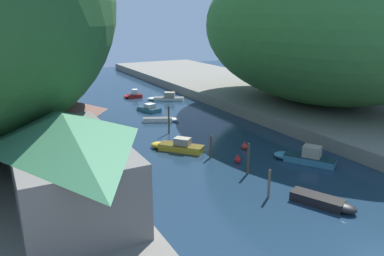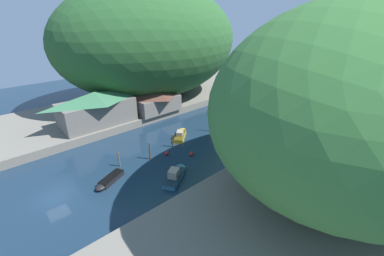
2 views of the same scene
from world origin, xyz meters
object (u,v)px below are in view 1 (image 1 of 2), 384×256
boat_yellow_tender (162,120)px  boathouse_shed (52,121)px  boat_far_right_bank (325,202)px  boat_small_dinghy (148,108)px  channel_buoy_near (238,159)px  boat_moored_right (166,98)px  boat_white_cruiser (133,95)px  boat_open_rowboat (176,146)px  boat_navy_launch (304,157)px  channel_buoy_far (244,146)px  waterfront_building (67,159)px  person_on_quay (89,177)px

boat_yellow_tender → boathouse_shed: bearing=-35.4°
boat_far_right_bank → boat_small_dinghy: 34.51m
channel_buoy_near → boat_moored_right: bearing=79.1°
boat_far_right_bank → boat_small_dinghy: (-0.48, 34.50, 0.02)m
boat_white_cruiser → boat_open_rowboat: size_ratio=0.61×
boat_navy_launch → boat_open_rowboat: bearing=104.5°
boathouse_shed → channel_buoy_far: (18.47, -5.74, -3.80)m
waterfront_building → boat_small_dinghy: waterfront_building is taller
boathouse_shed → boat_navy_launch: 24.63m
boat_navy_launch → channel_buoy_near: size_ratio=6.50×
boathouse_shed → boat_open_rowboat: 12.68m
boat_yellow_tender → channel_buoy_near: channel_buoy_near is taller
boat_white_cruiser → boat_moored_right: boat_white_cruiser is taller
waterfront_building → boat_open_rowboat: 16.76m
person_on_quay → boat_open_rowboat: bearing=-62.3°
waterfront_building → boat_open_rowboat: waterfront_building is taller
boat_small_dinghy → channel_buoy_far: (2.66, -21.25, -0.01)m
boat_far_right_bank → boat_yellow_tender: bearing=-111.8°
boathouse_shed → boat_white_cruiser: 31.07m
boat_open_rowboat → channel_buoy_far: (6.60, -3.25, -0.10)m
waterfront_building → boathouse_shed: size_ratio=1.40×
boat_far_right_bank → boat_moored_right: (5.01, 39.98, 0.08)m
boat_small_dinghy → channel_buoy_far: size_ratio=5.15×
boathouse_shed → channel_buoy_near: (15.60, -8.61, -3.80)m
waterfront_building → channel_buoy_far: bearing=19.1°
boathouse_shed → boat_yellow_tender: 17.90m
boathouse_shed → channel_buoy_near: boathouse_shed is taller
boat_far_right_bank → boat_navy_launch: boat_navy_launch is taller
boat_white_cruiser → channel_buoy_near: size_ratio=3.66×
boat_navy_launch → person_on_quay: 20.83m
boat_white_cruiser → channel_buoy_far: size_ratio=3.63×
boathouse_shed → boat_moored_right: 30.13m
boat_navy_launch → channel_buoy_far: 6.50m
waterfront_building → person_on_quay: 3.27m
boat_small_dinghy → person_on_quay: 30.39m
boat_yellow_tender → channel_buoy_far: channel_buoy_far is taller
boat_yellow_tender → channel_buoy_far: size_ratio=5.23×
boat_white_cruiser → boat_open_rowboat: boat_white_cruiser is taller
boat_moored_right → boat_navy_launch: boat_navy_launch is taller
boat_navy_launch → person_on_quay: (-20.73, 0.70, 1.95)m
waterfront_building → boat_moored_right: size_ratio=2.35×
channel_buoy_near → boat_yellow_tender: bearing=91.4°
waterfront_building → boat_navy_launch: size_ratio=2.41×
channel_buoy_far → channel_buoy_near: bearing=-135.1°
boat_far_right_bank → boat_navy_launch: bearing=-148.8°
boat_navy_launch → boat_yellow_tender: bearing=75.1°
boathouse_shed → person_on_quay: size_ratio=6.13×
person_on_quay → boat_white_cruiser: bearing=-33.2°
waterfront_building → boat_white_cruiser: bearing=64.7°
boathouse_shed → channel_buoy_near: bearing=-28.9°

